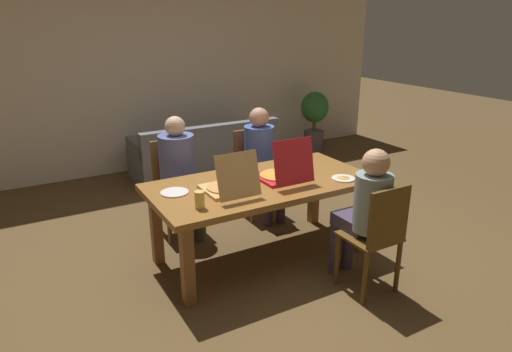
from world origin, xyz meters
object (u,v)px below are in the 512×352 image
Objects in this scene: plate_1 at (175,192)px; potted_plant at (314,116)px; chair_2 at (175,183)px; plate_2 at (290,162)px; pizza_box_0 at (281,174)px; chair_1 at (377,235)px; couch at (205,155)px; chair_0 at (255,168)px; person_2 at (179,167)px; dining_table at (261,191)px; person_0 at (262,154)px; pizza_box_1 at (228,186)px; drinking_glass_0 at (306,154)px; drinking_glass_1 at (200,200)px; person_1 at (366,207)px; plate_0 at (343,178)px.

plate_1 is 0.24× the size of potted_plant.
plate_2 is at bearing -32.46° from chair_2.
pizza_box_0 is at bearing -132.84° from plate_2.
couch is at bearing 89.53° from chair_1.
chair_0 is 0.99m from person_2.
person_0 is at bearing 59.31° from dining_table.
pizza_box_1 is 2.72m from couch.
chair_0 is at bearing 33.81° from plate_1.
drinking_glass_0 is at bearing 36.56° from pizza_box_0.
person_0 is at bearing 90.00° from chair_1.
pizza_box_1 is at bearing -137.17° from potted_plant.
chair_1 is 3.43m from couch.
drinking_glass_1 is at bearing -138.28° from potted_plant.
pizza_box_0 is at bearing -9.62° from plate_1.
pizza_box_0 reaches higher than plate_2.
plate_1 is at bearing 98.32° from drinking_glass_1.
drinking_glass_1 is at bearing -155.72° from drinking_glass_0.
chair_0 is 0.70m from drinking_glass_0.
chair_2 is (-0.96, 1.78, -0.19)m from person_1.
plate_2 is (0.52, 0.32, 0.10)m from dining_table.
potted_plant is at bearing 51.34° from drinking_glass_0.
person_2 is 1.62m from plate_0.
person_0 reaches higher than drinking_glass_0.
plate_0 is at bearing -86.50° from couch.
person_0 is at bearing 99.89° from plate_0.
person_2 is 0.62× the size of couch.
dining_table is 1.63× the size of person_2.
plate_0 is 3.52m from potted_plant.
chair_0 is (0.48, 0.97, -0.14)m from dining_table.
dining_table is 4.23× the size of pizza_box_1.
person_1 is 0.60× the size of couch.
potted_plant reaches higher than plate_2.
potted_plant is (2.09, 1.84, -0.13)m from person_0.
drinking_glass_1 is at bearing -133.96° from chair_0.
pizza_box_1 is at bearing 167.58° from plate_0.
person_0 is 0.99m from chair_2.
dining_table is 0.95m from person_0.
potted_plant is at bearing 60.10° from chair_1.
plate_2 is at bearing 104.09° from plate_0.
chair_0 is 4.46× the size of plate_0.
person_1 reaches higher than potted_plant.
chair_2 reaches higher than chair_0.
dining_table is at bearing -148.16° from plate_2.
pizza_box_1 is at bearing -109.43° from couch.
couch is 2.10m from potted_plant.
person_1 is at bearing -90.00° from chair_0.
pizza_box_1 reaches higher than couch.
chair_1 is (0.00, -1.95, 0.01)m from chair_0.
drinking_glass_0 reaches higher than couch.
dining_table is 2.10× the size of chair_2.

